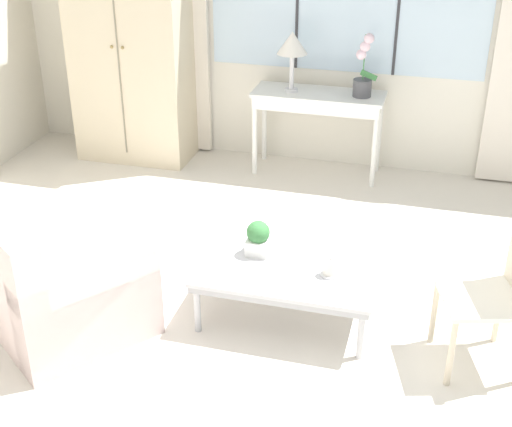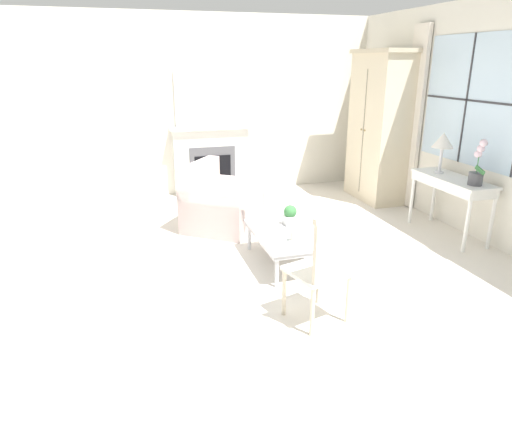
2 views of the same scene
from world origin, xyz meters
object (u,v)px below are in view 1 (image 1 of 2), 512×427
object	(u,v)px
armoire	(130,36)
pillar_candle	(330,268)
console_table	(318,103)
side_chair_wooden	(504,280)
potted_plant_small	(258,238)
coffee_table	(288,273)
armchair_upholstered	(58,285)
potted_orchid	(363,74)
table_lamp	(292,45)

from	to	relation	value
armoire	pillar_candle	distance (m)	3.20
pillar_candle	console_table	bearing A→B (deg)	102.59
side_chair_wooden	potted_plant_small	world-z (taller)	side_chair_wooden
console_table	side_chair_wooden	world-z (taller)	side_chair_wooden
console_table	coffee_table	xyz separation A→B (m)	(0.25, -2.24, -0.33)
armchair_upholstered	armoire	bearing A→B (deg)	103.50
coffee_table	potted_orchid	bearing A→B (deg)	86.89
console_table	table_lamp	bearing A→B (deg)	-173.73
armchair_upholstered	potted_plant_small	bearing A→B (deg)	26.68
coffee_table	potted_plant_small	size ratio (longest dim) A/B	4.82
potted_plant_small	pillar_candle	world-z (taller)	potted_plant_small
armchair_upholstered	side_chair_wooden	world-z (taller)	side_chair_wooden
armoire	coffee_table	world-z (taller)	armoire
armchair_upholstered	coffee_table	xyz separation A→B (m)	(1.32, 0.44, 0.03)
side_chair_wooden	console_table	bearing A→B (deg)	121.76
console_table	coffee_table	bearing A→B (deg)	-83.70
side_chair_wooden	pillar_candle	world-z (taller)	side_chair_wooden
armchair_upholstered	potted_orchid	bearing A→B (deg)	61.71
table_lamp	potted_orchid	size ratio (longest dim) A/B	0.97
armchair_upholstered	potted_plant_small	xyz separation A→B (m)	(1.10, 0.55, 0.18)
armoire	potted_orchid	size ratio (longest dim) A/B	4.26
armchair_upholstered	console_table	bearing A→B (deg)	68.21
coffee_table	potted_plant_small	world-z (taller)	potted_plant_small
console_table	potted_orchid	world-z (taller)	potted_orchid
pillar_candle	potted_plant_small	bearing A→B (deg)	164.29
table_lamp	potted_orchid	world-z (taller)	potted_orchid
potted_orchid	armchair_upholstered	xyz separation A→B (m)	(-1.44, -2.67, -0.65)
armoire	potted_plant_small	xyz separation A→B (m)	(1.73, -2.08, -0.66)
potted_orchid	pillar_candle	bearing A→B (deg)	-86.56
coffee_table	console_table	bearing A→B (deg)	96.30
side_chair_wooden	pillar_candle	size ratio (longest dim) A/B	8.56
armoire	coffee_table	distance (m)	3.04
potted_plant_small	armchair_upholstered	bearing A→B (deg)	-153.32
table_lamp	potted_plant_small	bearing A→B (deg)	-82.82
console_table	armchair_upholstered	world-z (taller)	armchair_upholstered
console_table	pillar_candle	xyz separation A→B (m)	(0.50, -2.26, -0.24)
armoire	potted_plant_small	bearing A→B (deg)	-50.26
armoire	pillar_candle	xyz separation A→B (m)	(2.20, -2.21, -0.73)
console_table	pillar_candle	world-z (taller)	console_table
coffee_table	armoire	bearing A→B (deg)	131.60
potted_orchid	coffee_table	size ratio (longest dim) A/B	0.49
armoire	console_table	bearing A→B (deg)	1.49
potted_orchid	pillar_candle	size ratio (longest dim) A/B	4.56
side_chair_wooden	armoire	bearing A→B (deg)	143.78
potted_orchid	potted_plant_small	distance (m)	2.20
armoire	coffee_table	size ratio (longest dim) A/B	2.09
table_lamp	armchair_upholstered	distance (m)	2.90
armoire	side_chair_wooden	distance (m)	3.96
side_chair_wooden	potted_plant_small	bearing A→B (deg)	170.62
table_lamp	coffee_table	bearing A→B (deg)	-77.66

